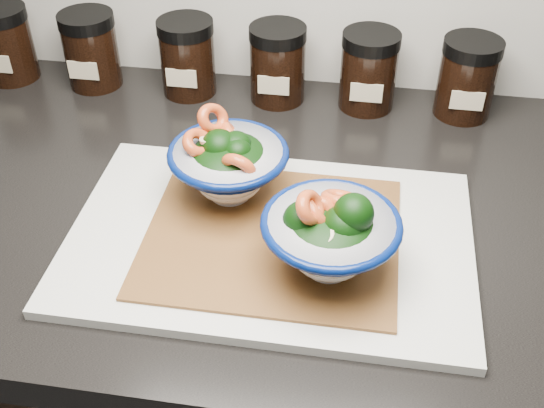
% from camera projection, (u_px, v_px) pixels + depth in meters
% --- Properties ---
extents(countertop, '(3.50, 0.60, 0.04)m').
position_uv_depth(countertop, '(230.00, 207.00, 0.85)').
color(countertop, black).
rests_on(countertop, cabinet).
extents(cutting_board, '(0.45, 0.30, 0.01)m').
position_uv_depth(cutting_board, '(270.00, 239.00, 0.77)').
color(cutting_board, silver).
rests_on(cutting_board, countertop).
extents(bamboo_mat, '(0.28, 0.24, 0.00)m').
position_uv_depth(bamboo_mat, '(272.00, 236.00, 0.76)').
color(bamboo_mat, brown).
rests_on(bamboo_mat, cutting_board).
extents(bowl_left, '(0.14, 0.14, 0.11)m').
position_uv_depth(bowl_left, '(228.00, 164.00, 0.79)').
color(bowl_left, white).
rests_on(bowl_left, bamboo_mat).
extents(bowl_right, '(0.14, 0.14, 0.11)m').
position_uv_depth(bowl_right, '(330.00, 235.00, 0.69)').
color(bowl_right, white).
rests_on(bowl_right, bamboo_mat).
extents(spice_jar_a, '(0.08, 0.08, 0.11)m').
position_uv_depth(spice_jar_a, '(6.00, 43.00, 1.03)').
color(spice_jar_a, black).
rests_on(spice_jar_a, countertop).
extents(spice_jar_b, '(0.08, 0.08, 0.11)m').
position_uv_depth(spice_jar_b, '(91.00, 50.00, 1.02)').
color(spice_jar_b, black).
rests_on(spice_jar_b, countertop).
extents(spice_jar_c, '(0.08, 0.08, 0.11)m').
position_uv_depth(spice_jar_c, '(187.00, 57.00, 1.00)').
color(spice_jar_c, black).
rests_on(spice_jar_c, countertop).
extents(spice_jar_d, '(0.08, 0.08, 0.11)m').
position_uv_depth(spice_jar_d, '(278.00, 64.00, 0.98)').
color(spice_jar_d, black).
rests_on(spice_jar_d, countertop).
extents(spice_jar_e, '(0.08, 0.08, 0.11)m').
position_uv_depth(spice_jar_e, '(369.00, 71.00, 0.97)').
color(spice_jar_e, black).
rests_on(spice_jar_e, countertop).
extents(spice_jar_f, '(0.08, 0.08, 0.11)m').
position_uv_depth(spice_jar_f, '(467.00, 78.00, 0.95)').
color(spice_jar_f, black).
rests_on(spice_jar_f, countertop).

